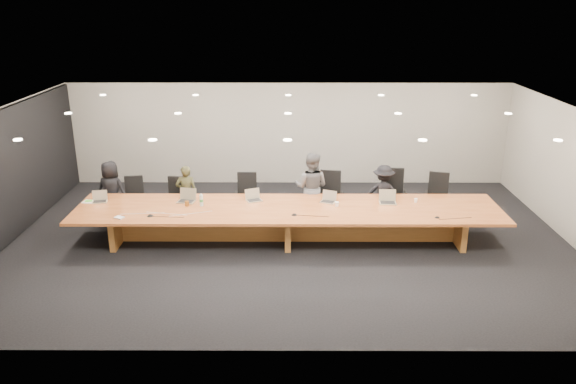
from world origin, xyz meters
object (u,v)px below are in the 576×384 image
object	(u,v)px
person_a	(112,191)
laptop_d	(328,197)
laptop_b	(186,196)
laptop_c	(254,195)
laptop_a	(99,197)
amber_mug	(187,203)
mic_center	(294,214)
laptop_e	(388,197)
water_bottle	(201,200)
mic_left	(150,215)
conference_table	(288,218)
person_c	(311,187)
paper_cup_far	(416,200)
person_b	(187,193)
paper_cup_near	(337,204)
person_d	(383,193)
av_box	(119,217)
chair_mid_right	(329,196)
chair_mid_left	(247,196)
mic_right	(437,217)
chair_left	(175,199)
chair_far_right	(437,196)
chair_far_left	(134,198)
chair_right	(393,194)

from	to	relation	value
person_a	laptop_d	size ratio (longest dim) A/B	4.56
laptop_b	laptop_c	bearing A→B (deg)	14.53
laptop_a	amber_mug	bearing A→B (deg)	-17.79
laptop_d	mic_center	bearing A→B (deg)	-111.93
person_a	laptop_e	size ratio (longest dim) A/B	3.95
water_bottle	mic_left	bearing A→B (deg)	-147.90
laptop_c	mic_center	bearing A→B (deg)	-66.84
conference_table	person_a	world-z (taller)	person_a
person_c	paper_cup_far	distance (m)	2.38
laptop_e	amber_mug	xyz separation A→B (m)	(-4.31, -0.17, -0.09)
person_b	amber_mug	distance (m)	1.10
paper_cup_far	laptop_b	bearing A→B (deg)	-179.95
water_bottle	paper_cup_near	world-z (taller)	water_bottle
person_a	person_d	xyz separation A→B (m)	(6.30, 0.02, -0.05)
laptop_c	av_box	bearing A→B (deg)	177.87
chair_mid_right	amber_mug	distance (m)	3.32
amber_mug	water_bottle	bearing A→B (deg)	1.34
chair_mid_right	paper_cup_near	xyz separation A→B (m)	(0.08, -1.15, 0.22)
laptop_b	conference_table	bearing A→B (deg)	2.82
laptop_c	amber_mug	size ratio (longest dim) A/B	3.03
chair_mid_left	mic_right	world-z (taller)	chair_mid_left
chair_left	laptop_c	bearing A→B (deg)	-14.67
person_b	laptop_d	xyz separation A→B (m)	(3.23, -0.85, 0.21)
av_box	person_b	bearing A→B (deg)	84.32
conference_table	chair_mid_left	bearing A→B (deg)	126.15
mic_center	chair_far_right	bearing A→B (deg)	26.73
chair_left	person_d	size ratio (longest dim) A/B	0.77
person_d	conference_table	bearing A→B (deg)	38.91
chair_far_right	laptop_c	bearing A→B (deg)	-153.56
chair_mid_right	person_c	bearing A→B (deg)	-157.96
laptop_a	laptop_b	size ratio (longest dim) A/B	0.85
amber_mug	chair_far_left	bearing A→B (deg)	141.61
chair_far_left	mic_center	size ratio (longest dim) A/B	8.14
person_a	paper_cup_far	xyz separation A→B (m)	(6.87, -0.82, 0.08)
chair_mid_left	mic_center	size ratio (longest dim) A/B	8.71
mic_left	chair_mid_left	bearing A→B (deg)	44.80
paper_cup_far	av_box	xyz separation A→B (m)	(-6.18, -0.95, -0.03)
paper_cup_far	av_box	distance (m)	6.25
chair_mid_left	laptop_a	bearing A→B (deg)	-162.86
person_d	mic_right	world-z (taller)	person_d
person_a	paper_cup_near	bearing A→B (deg)	179.93
laptop_c	laptop_d	xyz separation A→B (m)	(1.60, -0.08, -0.01)
chair_mid_right	av_box	world-z (taller)	chair_mid_right
person_a	water_bottle	distance (m)	2.49
chair_mid_right	person_c	size ratio (longest dim) A/B	0.71
person_a	chair_right	bearing A→B (deg)	-167.23
chair_mid_right	mic_left	bearing A→B (deg)	-145.77
person_c	mic_left	bearing A→B (deg)	43.15
laptop_d	water_bottle	size ratio (longest dim) A/B	1.28
chair_mid_right	laptop_b	distance (m)	3.32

